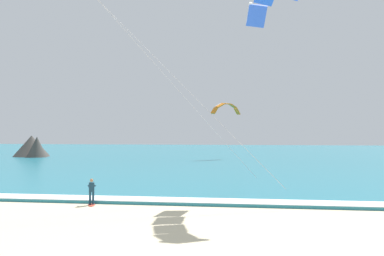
# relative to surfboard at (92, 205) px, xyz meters

# --- Properties ---
(sea) EXTENTS (200.00, 120.00, 0.20)m
(sea) POSITION_rel_surfboard_xyz_m (5.32, 60.45, 0.07)
(sea) COLOR teal
(sea) RESTS_ON ground
(surf_foam) EXTENTS (200.00, 1.99, 0.04)m
(surf_foam) POSITION_rel_surfboard_xyz_m (5.32, 1.45, 0.19)
(surf_foam) COLOR white
(surf_foam) RESTS_ON sea
(surfboard) EXTENTS (0.87, 1.47, 0.09)m
(surfboard) POSITION_rel_surfboard_xyz_m (0.00, 0.00, 0.00)
(surfboard) COLOR #E04C38
(surfboard) RESTS_ON ground
(kitesurfer) EXTENTS (0.63, 0.63, 1.69)m
(kitesurfer) POSITION_rel_surfboard_xyz_m (-0.01, 0.02, 0.91)
(kitesurfer) COLOR #143347
(kitesurfer) RESTS_ON ground
(kite_distant) EXTENTS (4.92, 4.25, 1.97)m
(kite_distant) POSITION_rel_surfboard_xyz_m (5.93, 45.16, 8.76)
(kite_distant) COLOR orange
(headland_left) EXTENTS (7.45, 7.41, 4.03)m
(headland_left) POSITION_rel_surfboard_xyz_m (-29.18, 46.34, 1.97)
(headland_left) COLOR #47423D
(headland_left) RESTS_ON ground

